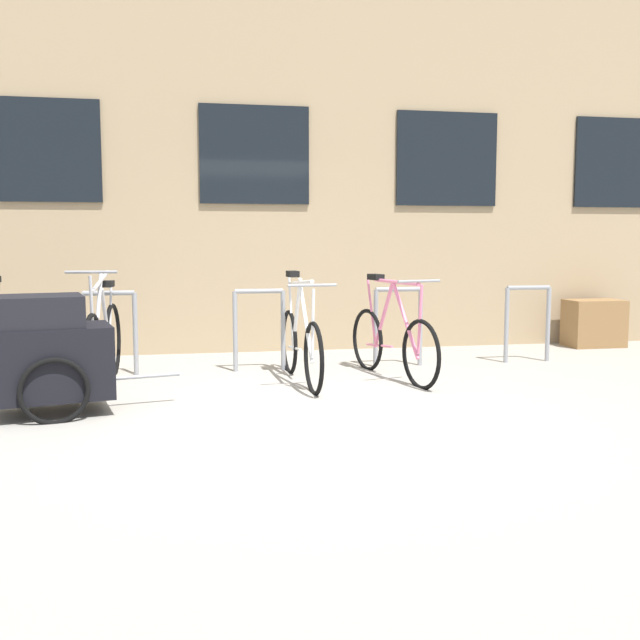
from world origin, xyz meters
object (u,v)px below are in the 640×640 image
object	(u,v)px
bicycle_silver	(103,343)
bike_trailer	(48,352)
bicycle_white	(300,343)
planter_box	(594,323)
bicycle_pink	(392,340)

from	to	relation	value
bicycle_silver	bike_trailer	distance (m)	1.16
bicycle_white	bike_trailer	world-z (taller)	bicycle_white
bicycle_silver	planter_box	world-z (taller)	bicycle_silver
bicycle_silver	planter_box	xyz separation A→B (m)	(5.91, 1.44, -0.10)
bicycle_silver	planter_box	distance (m)	6.09
planter_box	bicycle_white	bearing A→B (deg)	-158.18
bike_trailer	planter_box	world-z (taller)	bike_trailer
bicycle_silver	planter_box	bearing A→B (deg)	13.67
planter_box	bicycle_silver	bearing A→B (deg)	-166.33
bicycle_silver	bicycle_pink	xyz separation A→B (m)	(2.76, -0.15, -0.03)
bicycle_pink	bicycle_white	bearing A→B (deg)	-177.07
bicycle_pink	planter_box	world-z (taller)	bicycle_pink
bicycle_pink	bike_trailer	size ratio (longest dim) A/B	1.15
bicycle_pink	bicycle_silver	bearing A→B (deg)	176.94
bicycle_pink	bicycle_white	size ratio (longest dim) A/B	0.99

